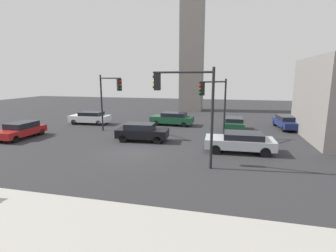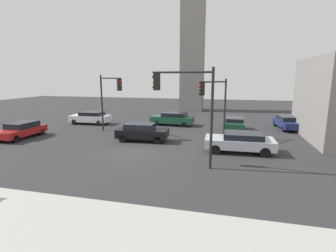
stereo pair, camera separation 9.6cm
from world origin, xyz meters
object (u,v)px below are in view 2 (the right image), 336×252
at_px(traffic_light_0, 110,92).
at_px(car_3, 173,118).
at_px(traffic_light_1, 185,97).
at_px(car_5, 234,124).
at_px(traffic_light_2, 214,97).
at_px(car_4, 288,122).
at_px(car_2, 91,117).
at_px(car_0, 142,132).
at_px(car_6, 21,130).
at_px(car_1, 240,141).

distance_m(traffic_light_0, car_3, 8.08).
xyz_separation_m(traffic_light_1, car_5, (3.10, 10.99, -3.37)).
height_order(traffic_light_2, car_4, traffic_light_2).
bearing_deg(traffic_light_2, car_4, 171.95).
height_order(traffic_light_2, car_3, traffic_light_2).
height_order(car_2, car_5, car_2).
distance_m(traffic_light_2, car_0, 6.63).
bearing_deg(traffic_light_1, car_4, -115.23).
xyz_separation_m(car_5, car_6, (-18.24, -7.40, -0.03)).
bearing_deg(car_6, traffic_light_0, 116.12).
distance_m(traffic_light_0, car_6, 8.34).
bearing_deg(car_2, car_4, -175.93).
relative_size(traffic_light_1, car_1, 1.20).
distance_m(traffic_light_0, traffic_light_1, 10.69).
distance_m(traffic_light_1, car_1, 6.01).
bearing_deg(car_2, traffic_light_1, 136.99).
relative_size(car_2, car_5, 1.07).
height_order(car_0, car_5, car_0).
bearing_deg(car_6, car_5, 112.86).
relative_size(traffic_light_2, car_5, 1.23).
xyz_separation_m(traffic_light_1, traffic_light_2, (1.26, 6.75, -0.47)).
relative_size(car_1, car_6, 1.12).
height_order(traffic_light_0, traffic_light_2, traffic_light_0).
bearing_deg(car_4, car_2, -89.78).
distance_m(traffic_light_2, car_1, 4.72).
height_order(car_0, car_1, car_0).
height_order(car_1, car_4, car_1).
height_order(car_0, car_4, car_0).
relative_size(car_2, car_3, 0.95).
height_order(traffic_light_1, car_4, traffic_light_1).
bearing_deg(car_5, traffic_light_1, 165.30).
bearing_deg(car_4, car_3, -92.49).
relative_size(traffic_light_0, car_2, 1.22).
xyz_separation_m(car_1, car_3, (-6.91, 9.01, -0.02)).
relative_size(traffic_light_1, car_6, 1.34).
distance_m(traffic_light_2, car_6, 16.95).
distance_m(traffic_light_0, traffic_light_2, 9.44).
distance_m(car_2, car_3, 9.41).
distance_m(traffic_light_0, car_4, 18.18).
xyz_separation_m(traffic_light_0, traffic_light_1, (8.18, -6.89, 0.20)).
bearing_deg(traffic_light_0, car_0, 13.01).
bearing_deg(car_2, car_3, -172.46).
bearing_deg(car_3, traffic_light_1, 109.16).
bearing_deg(car_3, car_2, 13.21).
xyz_separation_m(traffic_light_1, car_3, (-3.53, 12.68, -3.38)).
distance_m(traffic_light_1, car_0, 7.53).
bearing_deg(car_5, car_1, -176.78).
xyz_separation_m(car_3, car_4, (12.03, 0.72, -0.03)).
bearing_deg(car_0, car_3, 79.16).
bearing_deg(car_6, car_1, 91.04).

